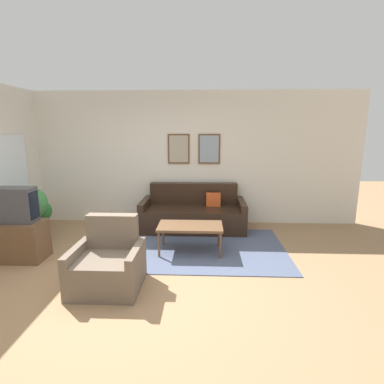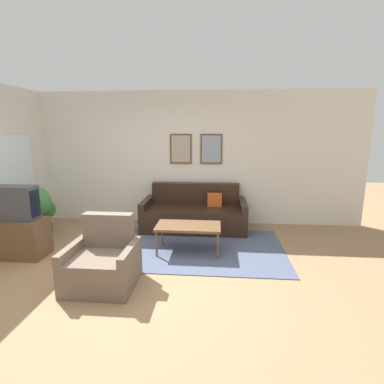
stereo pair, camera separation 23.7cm
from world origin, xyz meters
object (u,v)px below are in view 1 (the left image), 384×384
coffee_table (190,227)px  tv (14,205)px  armchair (108,265)px  potted_plant_tall (31,206)px  couch (193,214)px

coffee_table → tv: 2.63m
coffee_table → tv: tv is taller
coffee_table → armchair: size_ratio=1.18×
tv → potted_plant_tall: bearing=108.3°
couch → tv: size_ratio=3.32×
couch → coffee_table: 1.18m
coffee_table → armchair: bearing=-131.1°
potted_plant_tall → armchair: bearing=-40.4°
couch → tv: 3.06m
couch → potted_plant_tall: (-2.86, -0.69, 0.31)m
tv → potted_plant_tall: size_ratio=0.65×
tv → armchair: bearing=-24.6°
coffee_table → tv: (-2.57, -0.38, 0.44)m
couch → potted_plant_tall: bearing=-166.4°
coffee_table → potted_plant_tall: size_ratio=1.09×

